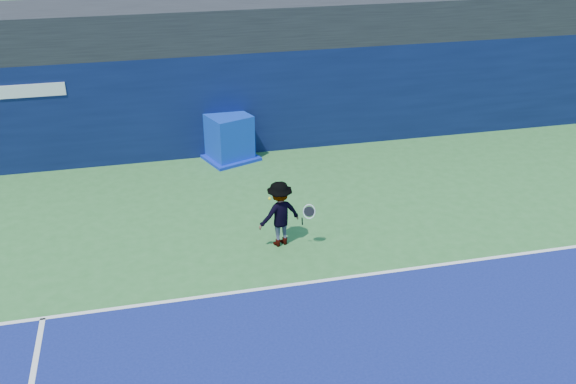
{
  "coord_description": "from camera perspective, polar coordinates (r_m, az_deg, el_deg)",
  "views": [
    {
      "loc": [
        -2.75,
        -7.5,
        7.44
      ],
      "look_at": [
        0.23,
        5.2,
        1.0
      ],
      "focal_mm": 40.0,
      "sensor_mm": 36.0,
      "label": 1
    }
  ],
  "objects": [
    {
      "name": "equipment_cart",
      "position": [
        18.71,
        -5.3,
        4.75
      ],
      "size": [
        1.8,
        1.8,
        1.34
      ],
      "color": "#0C30B5",
      "rests_on": "ground"
    },
    {
      "name": "stadium_band",
      "position": [
        19.58,
        -5.06,
        14.86
      ],
      "size": [
        36.0,
        3.0,
        1.2
      ],
      "primitive_type": "cube",
      "color": "black",
      "rests_on": "back_wall_assembly"
    },
    {
      "name": "baseline",
      "position": [
        13.15,
        1.21,
        -8.13
      ],
      "size": [
        24.0,
        0.1,
        0.01
      ],
      "primitive_type": "cube",
      "color": "white",
      "rests_on": "ground"
    },
    {
      "name": "tennis_ball",
      "position": [
        14.51,
        -1.64,
        -0.58
      ],
      "size": [
        0.07,
        0.07,
        0.07
      ],
      "color": "#D1DA18",
      "rests_on": "ground"
    },
    {
      "name": "back_wall_assembly",
      "position": [
        19.15,
        -4.37,
        8.13
      ],
      "size": [
        36.0,
        1.03,
        3.0
      ],
      "color": "#0B143C",
      "rests_on": "ground"
    },
    {
      "name": "tennis_player",
      "position": [
        14.12,
        -0.74,
        -1.95
      ],
      "size": [
        1.28,
        0.82,
        1.52
      ],
      "color": "white",
      "rests_on": "ground"
    }
  ]
}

